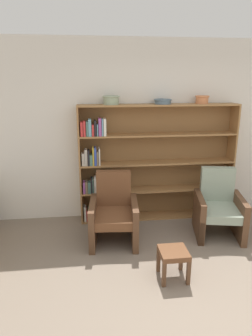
{
  "coord_description": "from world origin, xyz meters",
  "views": [
    {
      "loc": [
        -1.16,
        -2.2,
        2.16
      ],
      "look_at": [
        -0.66,
        1.85,
        0.95
      ],
      "focal_mm": 32.0,
      "sensor_mm": 36.0,
      "label": 1
    }
  ],
  "objects_px": {
    "bowl_cream": "(111,100)",
    "armchair_cushioned": "(219,208)",
    "bowl_slate": "(202,99)",
    "bookshelf": "(145,164)",
    "footstool": "(173,256)",
    "bowl_olive": "(163,101)",
    "armchair_leather": "(114,213)"
  },
  "relations": [
    {
      "from": "bowl_cream",
      "to": "armchair_leather",
      "type": "distance_m",
      "value": 1.62
    },
    {
      "from": "bowl_slate",
      "to": "footstool",
      "type": "xyz_separation_m",
      "value": [
        -0.81,
        -1.58,
        -1.6
      ]
    },
    {
      "from": "bowl_slate",
      "to": "bowl_olive",
      "type": "bearing_deg",
      "value": -180.0
    },
    {
      "from": "armchair_cushioned",
      "to": "footstool",
      "type": "bearing_deg",
      "value": 57.26
    },
    {
      "from": "bowl_cream",
      "to": "footstool",
      "type": "height_order",
      "value": "bowl_cream"
    },
    {
      "from": "bowl_slate",
      "to": "armchair_cushioned",
      "type": "bearing_deg",
      "value": -80.19
    },
    {
      "from": "bowl_slate",
      "to": "armchair_cushioned",
      "type": "height_order",
      "value": "bowl_slate"
    },
    {
      "from": "footstool",
      "to": "bowl_slate",
      "type": "bearing_deg",
      "value": 62.95
    },
    {
      "from": "footstool",
      "to": "bookshelf",
      "type": "bearing_deg",
      "value": 90.97
    },
    {
      "from": "armchair_cushioned",
      "to": "bowl_olive",
      "type": "bearing_deg",
      "value": -30.53
    },
    {
      "from": "bowl_slate",
      "to": "footstool",
      "type": "height_order",
      "value": "bowl_slate"
    },
    {
      "from": "bowl_cream",
      "to": "bowl_olive",
      "type": "relative_size",
      "value": 0.94
    },
    {
      "from": "armchair_cushioned",
      "to": "bookshelf",
      "type": "bearing_deg",
      "value": -23.63
    },
    {
      "from": "bookshelf",
      "to": "footstool",
      "type": "distance_m",
      "value": 1.72
    },
    {
      "from": "bowl_slate",
      "to": "footstool",
      "type": "bearing_deg",
      "value": -117.05
    },
    {
      "from": "bowl_cream",
      "to": "armchair_cushioned",
      "type": "xyz_separation_m",
      "value": [
        1.47,
        -0.65,
        -1.49
      ]
    },
    {
      "from": "bookshelf",
      "to": "bowl_slate",
      "type": "xyz_separation_m",
      "value": [
        0.84,
        -0.03,
        0.98
      ]
    },
    {
      "from": "bookshelf",
      "to": "bowl_cream",
      "type": "bearing_deg",
      "value": -177.13
    },
    {
      "from": "bowl_olive",
      "to": "armchair_cushioned",
      "type": "bearing_deg",
      "value": -42.37
    },
    {
      "from": "bowl_olive",
      "to": "footstool",
      "type": "height_order",
      "value": "bowl_olive"
    },
    {
      "from": "bowl_olive",
      "to": "bowl_slate",
      "type": "bearing_deg",
      "value": 0.0
    },
    {
      "from": "bowl_olive",
      "to": "bowl_cream",
      "type": "bearing_deg",
      "value": 180.0
    },
    {
      "from": "bowl_slate",
      "to": "armchair_leather",
      "type": "distance_m",
      "value": 2.14
    },
    {
      "from": "armchair_leather",
      "to": "armchair_cushioned",
      "type": "height_order",
      "value": "same"
    },
    {
      "from": "bowl_olive",
      "to": "bowl_slate",
      "type": "height_order",
      "value": "bowl_slate"
    },
    {
      "from": "bowl_cream",
      "to": "armchair_cushioned",
      "type": "relative_size",
      "value": 0.27
    },
    {
      "from": "bowl_cream",
      "to": "footstool",
      "type": "xyz_separation_m",
      "value": [
        0.55,
        -1.58,
        -1.6
      ]
    },
    {
      "from": "bowl_olive",
      "to": "armchair_leather",
      "type": "xyz_separation_m",
      "value": [
        -0.8,
        -0.65,
        -1.46
      ]
    },
    {
      "from": "armchair_leather",
      "to": "footstool",
      "type": "distance_m",
      "value": 1.11
    },
    {
      "from": "bowl_cream",
      "to": "footstool",
      "type": "bearing_deg",
      "value": -70.71
    },
    {
      "from": "bookshelf",
      "to": "armchair_cushioned",
      "type": "bearing_deg",
      "value": -35.48
    },
    {
      "from": "bowl_cream",
      "to": "armchair_leather",
      "type": "xyz_separation_m",
      "value": [
        -0.03,
        -0.65,
        -1.49
      ]
    }
  ]
}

